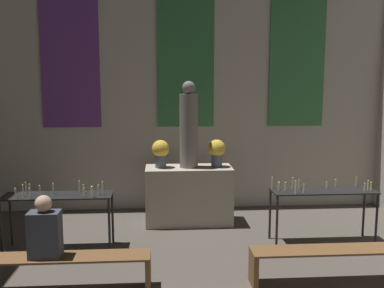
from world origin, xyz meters
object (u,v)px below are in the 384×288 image
at_px(candle_rack_right, 323,196).
at_px(pew_back_left, 54,265).
at_px(candle_rack_left, 58,201).
at_px(flower_vase_left, 161,152).
at_px(flower_vase_right, 217,151).
at_px(altar, 189,195).
at_px(pew_back_right, 342,257).
at_px(person_seated, 45,230).
at_px(statue, 189,128).

height_order(candle_rack_right, pew_back_left, candle_rack_right).
bearing_deg(candle_rack_right, candle_rack_left, -179.95).
bearing_deg(pew_back_left, flower_vase_left, 62.50).
bearing_deg(flower_vase_right, candle_rack_right, -35.52).
bearing_deg(candle_rack_left, altar, 28.36).
relative_size(candle_rack_right, pew_back_left, 0.70).
relative_size(pew_back_right, person_seated, 3.08).
distance_m(flower_vase_left, person_seated, 2.80).
bearing_deg(statue, flower_vase_left, 180.00).
xyz_separation_m(statue, flower_vase_left, (-0.49, 0.00, -0.41)).
bearing_deg(altar, pew_back_left, -125.84).
xyz_separation_m(statue, pew_back_right, (1.74, -2.41, -1.36)).
distance_m(pew_back_right, person_seated, 3.59).
distance_m(candle_rack_left, pew_back_left, 1.42).
xyz_separation_m(statue, candle_rack_right, (1.98, -1.07, -0.96)).
distance_m(flower_vase_right, pew_back_right, 2.88).
xyz_separation_m(flower_vase_left, candle_rack_left, (-1.50, -1.07, -0.54)).
bearing_deg(statue, pew_back_right, -54.16).
distance_m(flower_vase_right, person_seated, 3.38).
distance_m(candle_rack_right, pew_back_left, 3.98).
distance_m(flower_vase_left, flower_vase_right, 0.97).
relative_size(altar, pew_back_right, 0.66).
height_order(statue, candle_rack_left, statue).
relative_size(candle_rack_left, person_seated, 2.15).
height_order(pew_back_left, person_seated, person_seated).
bearing_deg(candle_rack_right, statue, 151.67).
relative_size(altar, person_seated, 2.04).
height_order(candle_rack_right, pew_back_right, candle_rack_right).
height_order(altar, candle_rack_right, candle_rack_right).
bearing_deg(candle_rack_left, candle_rack_right, 0.05).
height_order(flower_vase_left, candle_rack_right, flower_vase_left).
bearing_deg(candle_rack_left, flower_vase_right, 23.45).
distance_m(altar, candle_rack_right, 2.27).
xyz_separation_m(altar, person_seated, (-1.82, -2.41, 0.26)).
height_order(flower_vase_left, person_seated, flower_vase_left).
xyz_separation_m(candle_rack_left, candle_rack_right, (3.97, 0.00, -0.00)).
height_order(altar, statue, statue).
bearing_deg(pew_back_right, statue, 125.84).
bearing_deg(flower_vase_right, flower_vase_left, 180.00).
relative_size(statue, flower_vase_right, 3.10).
xyz_separation_m(flower_vase_left, pew_back_right, (2.23, -2.41, -0.95)).
relative_size(statue, flower_vase_left, 3.10).
xyz_separation_m(altar, statue, (0.00, -0.00, 1.19)).
distance_m(altar, person_seated, 3.03).
distance_m(altar, flower_vase_right, 0.92).
distance_m(flower_vase_left, pew_back_right, 3.41).
distance_m(candle_rack_left, candle_rack_right, 3.97).
bearing_deg(pew_back_right, person_seated, 180.00).
xyz_separation_m(candle_rack_right, pew_back_left, (-3.72, -1.34, -0.41)).
xyz_separation_m(pew_back_right, person_seated, (-3.56, 0.00, 0.43)).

